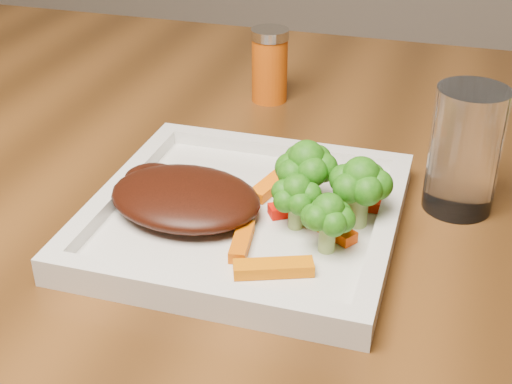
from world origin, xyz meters
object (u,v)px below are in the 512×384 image
(plate, at_px, (246,220))
(spice_shaker, at_px, (270,65))
(drinking_glass, at_px, (465,150))
(steak, at_px, (185,197))

(plate, height_order, spice_shaker, spice_shaker)
(plate, distance_m, spice_shaker, 0.30)
(spice_shaker, bearing_deg, plate, -78.42)
(spice_shaker, distance_m, drinking_glass, 0.31)
(plate, xyz_separation_m, spice_shaker, (-0.06, 0.29, 0.04))
(spice_shaker, bearing_deg, steak, -88.86)
(plate, xyz_separation_m, drinking_glass, (0.18, 0.09, 0.05))
(steak, xyz_separation_m, drinking_glass, (0.24, 0.10, 0.03))
(spice_shaker, bearing_deg, drinking_glass, -39.60)
(drinking_glass, bearing_deg, steak, -156.86)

